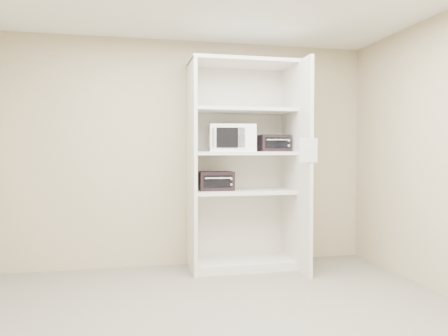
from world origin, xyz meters
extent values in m
cube|color=#6B665B|center=(0.00, 0.00, 0.00)|extent=(4.50, 4.00, 0.01)
cube|color=tan|center=(0.00, 2.00, 1.35)|extent=(4.50, 0.02, 2.70)
cube|color=tan|center=(0.00, -2.00, 1.35)|extent=(4.50, 0.02, 2.70)
cube|color=silver|center=(0.02, 1.68, 1.20)|extent=(0.04, 0.60, 2.40)
cube|color=silver|center=(1.22, 1.53, 1.20)|extent=(0.04, 0.90, 2.40)
cube|color=silver|center=(0.62, 1.99, 1.20)|extent=(1.24, 0.02, 2.40)
cube|color=silver|center=(0.62, 1.70, 0.05)|extent=(1.16, 0.56, 0.10)
cube|color=silver|center=(0.62, 1.70, 0.90)|extent=(1.16, 0.56, 0.04)
cube|color=silver|center=(0.62, 1.70, 1.35)|extent=(1.16, 0.56, 0.04)
cube|color=silver|center=(0.62, 1.70, 1.85)|extent=(1.16, 0.56, 0.04)
cube|color=silver|center=(0.62, 1.70, 2.40)|extent=(1.24, 0.60, 0.04)
cube|color=white|center=(0.49, 1.69, 1.53)|extent=(0.57, 0.46, 0.31)
cube|color=black|center=(1.01, 1.70, 1.47)|extent=(0.36, 0.28, 0.20)
cube|color=black|center=(0.31, 1.72, 1.03)|extent=(0.40, 0.31, 0.22)
cube|color=white|center=(1.18, 1.07, 1.38)|extent=(0.20, 0.01, 0.25)
camera|label=1|loc=(-0.67, -3.25, 1.36)|focal=35.00mm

